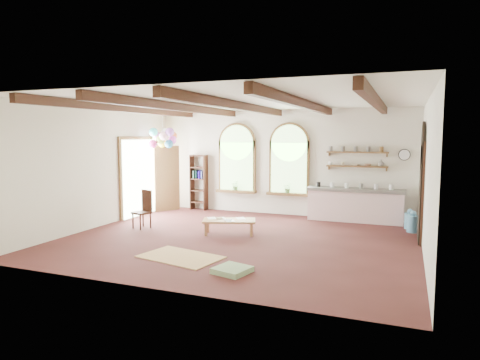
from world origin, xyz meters
The scene contains 27 objects.
floor centered at (0.00, 0.00, 0.00)m, with size 8.00×8.00×0.00m, color #4C201F.
ceiling_beams centered at (0.00, 0.00, 3.10)m, with size 6.20×6.80×0.18m, color #3B2013, non-canonical shape.
window_left centered at (-1.40, 3.43, 1.63)m, with size 1.30×0.28×2.20m.
window_right centered at (0.30, 3.43, 1.63)m, with size 1.30×0.28×2.20m.
left_doorway centered at (-3.95, 1.80, 1.15)m, with size 0.10×1.90×2.50m, color brown.
right_doorway centered at (3.95, 1.50, 1.10)m, with size 0.10×1.30×2.40m, color black.
kitchen_counter centered at (2.30, 3.20, 0.48)m, with size 2.68×0.62×0.94m.
wall_shelf_lower centered at (2.30, 3.38, 1.55)m, with size 1.70×0.24×0.04m, color brown.
wall_shelf_upper centered at (2.30, 3.38, 1.95)m, with size 1.70×0.24×0.04m, color brown.
wall_clock centered at (3.55, 3.45, 1.90)m, with size 0.32×0.32×0.04m, color black.
bookshelf centered at (-2.70, 3.32, 0.90)m, with size 0.53×0.32×1.80m.
coffee_table centered at (-0.40, 0.41, 0.32)m, with size 1.41×0.99×0.37m.
side_chair centered at (-2.79, 0.22, 0.29)m, with size 0.51×0.51×1.00m.
floor_mat centered at (-0.53, -1.79, 0.01)m, with size 1.60×0.99×0.02m, color tan.
floor_cushion centered at (0.80, -2.30, 0.05)m, with size 0.57×0.57×0.10m, color #7E9E6D.
water_jug_a centered at (3.75, 2.72, 0.23)m, with size 0.27×0.27×0.53m.
water_jug_b centered at (3.82, 2.30, 0.24)m, with size 0.28×0.28×0.55m.
balloon_cluster centered at (-3.40, 2.30, 2.35)m, with size 0.94×0.94×1.16m.
table_book centered at (-0.76, 0.41, 0.38)m, with size 0.16×0.23×0.02m, color olive.
tablet centered at (-0.38, 0.33, 0.37)m, with size 0.17×0.24×0.01m, color black.
potted_plant_left centered at (-1.40, 3.32, 0.85)m, with size 0.27×0.23×0.30m, color #598C4C.
potted_plant_right centered at (0.30, 3.32, 0.85)m, with size 0.27×0.23×0.30m, color #598C4C.
shelf_cup_a centered at (1.55, 3.38, 1.62)m, with size 0.12×0.10×0.10m, color white.
shelf_cup_b centered at (1.90, 3.38, 1.62)m, with size 0.10×0.10×0.09m, color beige.
shelf_bowl_a centered at (2.25, 3.38, 1.60)m, with size 0.22×0.22×0.05m, color beige.
shelf_bowl_b centered at (2.60, 3.38, 1.60)m, with size 0.20×0.20×0.06m, color #8C664C.
shelf_vase centered at (2.95, 3.38, 1.67)m, with size 0.18×0.18×0.19m, color slate.
Camera 1 is at (3.62, -9.13, 2.44)m, focal length 32.00 mm.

